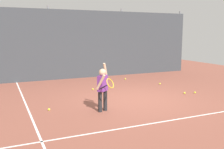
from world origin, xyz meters
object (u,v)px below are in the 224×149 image
object	(u,v)px
tennis_ball_3	(195,92)
tennis_ball_5	(125,79)
tennis_player	(103,86)
tennis_ball_1	(49,109)
tennis_ball_2	(93,89)
tennis_ball_4	(185,93)
tennis_ball_0	(160,84)

from	to	relation	value
tennis_ball_3	tennis_ball_5	world-z (taller)	same
tennis_player	tennis_ball_1	world-z (taller)	tennis_player
tennis_ball_3	tennis_player	bearing A→B (deg)	-170.33
tennis_player	tennis_ball_2	size ratio (longest dim) A/B	20.46
tennis_player	tennis_ball_5	size ratio (longest dim) A/B	20.46
tennis_player	tennis_ball_3	distance (m)	4.00
tennis_ball_2	tennis_ball_4	distance (m)	3.43
tennis_ball_1	tennis_ball_4	distance (m)	4.86
tennis_ball_1	tennis_ball_5	bearing A→B (deg)	39.91
tennis_ball_0	tennis_ball_3	world-z (taller)	same
tennis_ball_2	tennis_ball_3	bearing A→B (deg)	-32.48
tennis_ball_2	tennis_ball_4	xyz separation A→B (m)	(2.81, -1.96, 0.00)
tennis_ball_2	tennis_ball_0	bearing A→B (deg)	-2.57
tennis_ball_5	tennis_ball_0	bearing A→B (deg)	-63.29
tennis_ball_1	tennis_player	bearing A→B (deg)	-26.61
tennis_player	tennis_ball_0	world-z (taller)	tennis_player
tennis_player	tennis_ball_0	xyz separation A→B (m)	(3.67, 2.57, -0.69)
tennis_player	tennis_ball_4	xyz separation A→B (m)	(3.48, 0.75, -0.69)
tennis_ball_0	tennis_ball_4	bearing A→B (deg)	-95.85
tennis_ball_1	tennis_ball_3	xyz separation A→B (m)	(5.26, -0.03, 0.00)
tennis_ball_3	tennis_ball_2	bearing A→B (deg)	147.52
tennis_ball_1	tennis_ball_2	size ratio (longest dim) A/B	1.00
tennis_ball_3	tennis_ball_4	size ratio (longest dim) A/B	1.00
tennis_ball_0	tennis_ball_2	size ratio (longest dim) A/B	1.00
tennis_ball_2	tennis_ball_1	bearing A→B (deg)	-135.40
tennis_ball_3	tennis_ball_0	bearing A→B (deg)	96.38
tennis_ball_2	tennis_ball_5	world-z (taller)	same
tennis_ball_2	tennis_ball_5	xyz separation A→B (m)	(2.17, 1.51, 0.00)
tennis_player	tennis_ball_5	world-z (taller)	tennis_player
tennis_player	tennis_ball_3	size ratio (longest dim) A/B	20.46
tennis_ball_1	tennis_ball_2	distance (m)	2.87
tennis_ball_0	tennis_ball_1	bearing A→B (deg)	-159.52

